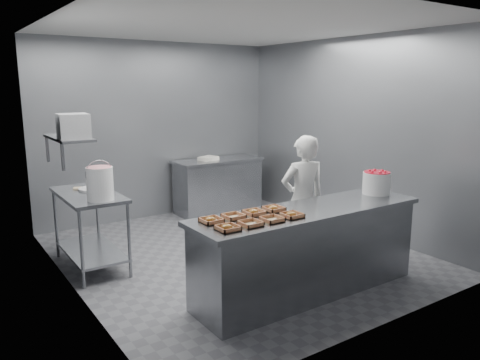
# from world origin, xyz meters

# --- Properties ---
(floor) EXTENTS (4.50, 4.50, 0.00)m
(floor) POSITION_xyz_m (0.00, 0.00, 0.00)
(floor) COLOR #4C4C51
(floor) RESTS_ON ground
(ceiling) EXTENTS (4.50, 4.50, 0.00)m
(ceiling) POSITION_xyz_m (0.00, 0.00, 2.80)
(ceiling) COLOR white
(ceiling) RESTS_ON wall_back
(wall_back) EXTENTS (4.00, 0.04, 2.80)m
(wall_back) POSITION_xyz_m (0.00, 2.25, 1.40)
(wall_back) COLOR slate
(wall_back) RESTS_ON ground
(wall_left) EXTENTS (0.04, 4.50, 2.80)m
(wall_left) POSITION_xyz_m (-2.00, 0.00, 1.40)
(wall_left) COLOR slate
(wall_left) RESTS_ON ground
(wall_right) EXTENTS (0.04, 4.50, 2.80)m
(wall_right) POSITION_xyz_m (2.00, 0.00, 1.40)
(wall_right) COLOR slate
(wall_right) RESTS_ON ground
(service_counter) EXTENTS (2.60, 0.70, 0.90)m
(service_counter) POSITION_xyz_m (0.00, -1.35, 0.45)
(service_counter) COLOR slate
(service_counter) RESTS_ON ground
(prep_table) EXTENTS (0.60, 1.20, 0.90)m
(prep_table) POSITION_xyz_m (-1.65, 0.60, 0.59)
(prep_table) COLOR slate
(prep_table) RESTS_ON ground
(back_counter) EXTENTS (1.50, 0.60, 0.90)m
(back_counter) POSITION_xyz_m (0.90, 1.90, 0.45)
(back_counter) COLOR slate
(back_counter) RESTS_ON ground
(wall_shelf) EXTENTS (0.35, 0.90, 0.03)m
(wall_shelf) POSITION_xyz_m (-1.82, 0.60, 1.55)
(wall_shelf) COLOR slate
(wall_shelf) RESTS_ON wall_left
(tray_0) EXTENTS (0.19, 0.18, 0.06)m
(tray_0) POSITION_xyz_m (-1.07, -1.49, 0.92)
(tray_0) COLOR tan
(tray_0) RESTS_ON service_counter
(tray_1) EXTENTS (0.19, 0.18, 0.04)m
(tray_1) POSITION_xyz_m (-0.83, -1.49, 0.92)
(tray_1) COLOR tan
(tray_1) RESTS_ON service_counter
(tray_2) EXTENTS (0.19, 0.18, 0.04)m
(tray_2) POSITION_xyz_m (-0.59, -1.49, 0.92)
(tray_2) COLOR tan
(tray_2) RESTS_ON service_counter
(tray_3) EXTENTS (0.19, 0.18, 0.06)m
(tray_3) POSITION_xyz_m (-0.35, -1.49, 0.92)
(tray_3) COLOR tan
(tray_3) RESTS_ON service_counter
(tray_4) EXTENTS (0.19, 0.18, 0.06)m
(tray_4) POSITION_xyz_m (-1.07, -1.21, 0.92)
(tray_4) COLOR tan
(tray_4) RESTS_ON service_counter
(tray_5) EXTENTS (0.19, 0.18, 0.04)m
(tray_5) POSITION_xyz_m (-0.83, -1.21, 0.92)
(tray_5) COLOR tan
(tray_5) RESTS_ON service_counter
(tray_6) EXTENTS (0.19, 0.18, 0.06)m
(tray_6) POSITION_xyz_m (-0.59, -1.21, 0.92)
(tray_6) COLOR tan
(tray_6) RESTS_ON service_counter
(tray_7) EXTENTS (0.19, 0.18, 0.06)m
(tray_7) POSITION_xyz_m (-0.35, -1.21, 0.92)
(tray_7) COLOR tan
(tray_7) RESTS_ON service_counter
(worker) EXTENTS (0.63, 0.49, 1.55)m
(worker) POSITION_xyz_m (0.51, -0.68, 0.78)
(worker) COLOR silver
(worker) RESTS_ON ground
(strawberry_tub) EXTENTS (0.31, 0.31, 0.26)m
(strawberry_tub) POSITION_xyz_m (1.08, -1.29, 1.04)
(strawberry_tub) COLOR silver
(strawberry_tub) RESTS_ON service_counter
(glaze_bucket) EXTENTS (0.30, 0.29, 0.44)m
(glaze_bucket) POSITION_xyz_m (-1.63, 0.19, 1.09)
(glaze_bucket) COLOR silver
(glaze_bucket) RESTS_ON prep_table
(bucket_lid) EXTENTS (0.37, 0.37, 0.03)m
(bucket_lid) POSITION_xyz_m (-1.55, 0.74, 0.91)
(bucket_lid) COLOR silver
(bucket_lid) RESTS_ON prep_table
(rag) EXTENTS (0.16, 0.15, 0.02)m
(rag) POSITION_xyz_m (-1.67, 0.87, 0.91)
(rag) COLOR #CCB28C
(rag) RESTS_ON prep_table
(appliance) EXTENTS (0.34, 0.38, 0.26)m
(appliance) POSITION_xyz_m (-1.82, 0.38, 1.70)
(appliance) COLOR gray
(appliance) RESTS_ON wall_shelf
(paper_stack) EXTENTS (0.34, 0.28, 0.06)m
(paper_stack) POSITION_xyz_m (0.72, 1.90, 0.93)
(paper_stack) COLOR silver
(paper_stack) RESTS_ON back_counter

